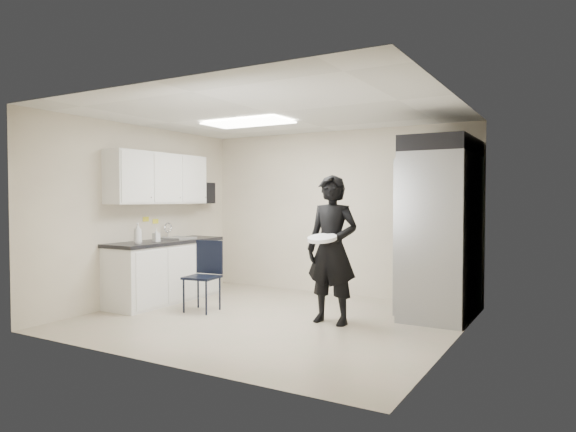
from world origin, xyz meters
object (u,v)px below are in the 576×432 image
Objects in this scene: lower_counter at (166,272)px; man_tuxedo at (332,249)px; commercial_fridge at (441,235)px; folding_chair at (202,277)px.

man_tuxedo is at bearing 0.25° from lower_counter.
commercial_fridge reaches higher than man_tuxedo.
folding_chair is 0.51× the size of man_tuxedo.
commercial_fridge is 2.27× the size of folding_chair.
folding_chair is (-2.87, -1.34, -0.59)m from commercial_fridge.
man_tuxedo is (-1.07, -1.06, -0.14)m from commercial_fridge.
man_tuxedo is (1.80, 0.28, 0.45)m from folding_chair.
man_tuxedo is (2.71, 0.01, 0.48)m from lower_counter.
lower_counter is 0.95m from folding_chair.
commercial_fridge is at bearing 15.88° from lower_counter.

